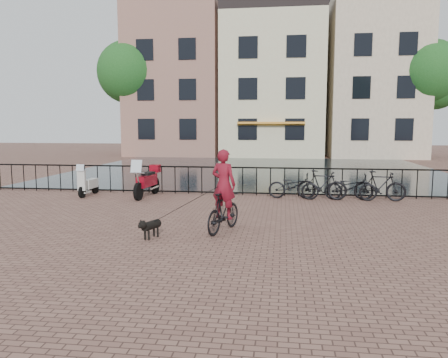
# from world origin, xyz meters

# --- Properties ---
(ground) EXTENTS (100.00, 100.00, 0.00)m
(ground) POSITION_xyz_m (0.00, 0.00, 0.00)
(ground) COLOR brown
(ground) RESTS_ON ground
(canal_water) EXTENTS (20.00, 20.00, 0.00)m
(canal_water) POSITION_xyz_m (0.00, 17.30, 0.00)
(canal_water) COLOR black
(canal_water) RESTS_ON ground
(railing) EXTENTS (20.00, 0.05, 1.02)m
(railing) POSITION_xyz_m (0.00, 8.00, 0.50)
(railing) COLOR black
(railing) RESTS_ON ground
(canal_house_left) EXTENTS (7.50, 9.00, 12.80)m
(canal_house_left) POSITION_xyz_m (-7.50, 30.00, 6.40)
(canal_house_left) COLOR #946356
(canal_house_left) RESTS_ON ground
(canal_house_mid) EXTENTS (8.00, 9.50, 11.80)m
(canal_house_mid) POSITION_xyz_m (0.50, 30.00, 5.90)
(canal_house_mid) COLOR beige
(canal_house_mid) RESTS_ON ground
(canal_house_right) EXTENTS (7.00, 9.00, 13.30)m
(canal_house_right) POSITION_xyz_m (8.50, 30.00, 6.65)
(canal_house_right) COLOR tan
(canal_house_right) RESTS_ON ground
(tree_far_left) EXTENTS (5.04, 5.04, 9.27)m
(tree_far_left) POSITION_xyz_m (-11.00, 27.00, 6.73)
(tree_far_left) COLOR black
(tree_far_left) RESTS_ON ground
(tree_far_right) EXTENTS (4.76, 4.76, 8.76)m
(tree_far_right) POSITION_xyz_m (12.00, 27.00, 6.35)
(tree_far_right) COLOR black
(tree_far_right) RESTS_ON ground
(cyclist) EXTENTS (0.99, 1.74, 2.29)m
(cyclist) POSITION_xyz_m (0.06, 2.49, 0.87)
(cyclist) COLOR black
(cyclist) RESTS_ON ground
(dog) EXTENTS (0.47, 0.74, 0.48)m
(dog) POSITION_xyz_m (-1.46, 1.67, 0.24)
(dog) COLOR black
(dog) RESTS_ON ground
(motorcycle) EXTENTS (0.64, 2.00, 1.40)m
(motorcycle) POSITION_xyz_m (-3.30, 7.14, 0.70)
(motorcycle) COLOR maroon
(motorcycle) RESTS_ON ground
(scooter) EXTENTS (0.40, 1.30, 1.20)m
(scooter) POSITION_xyz_m (-5.46, 7.13, 0.60)
(scooter) COLOR beige
(scooter) RESTS_ON ground
(parked_bike_0) EXTENTS (1.78, 0.82, 0.90)m
(parked_bike_0) POSITION_xyz_m (1.80, 7.40, 0.45)
(parked_bike_0) COLOR black
(parked_bike_0) RESTS_ON ground
(parked_bike_1) EXTENTS (1.71, 0.68, 1.00)m
(parked_bike_1) POSITION_xyz_m (2.75, 7.40, 0.50)
(parked_bike_1) COLOR black
(parked_bike_1) RESTS_ON ground
(parked_bike_2) EXTENTS (1.77, 0.77, 0.90)m
(parked_bike_2) POSITION_xyz_m (3.70, 7.40, 0.45)
(parked_bike_2) COLOR black
(parked_bike_2) RESTS_ON ground
(parked_bike_3) EXTENTS (1.71, 0.66, 1.00)m
(parked_bike_3) POSITION_xyz_m (4.65, 7.40, 0.50)
(parked_bike_3) COLOR black
(parked_bike_3) RESTS_ON ground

